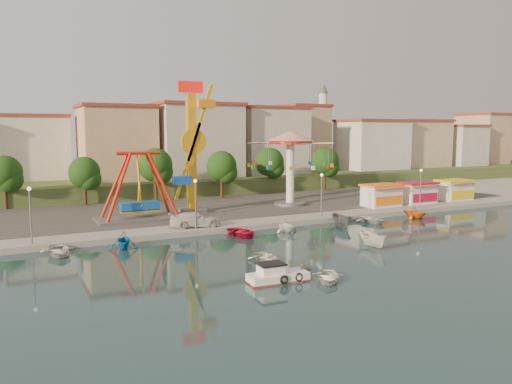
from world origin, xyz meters
TOP-DOWN VIEW (x-y plane):
  - ground at (0.00, 0.00)m, footprint 200.00×200.00m
  - quay_deck at (0.00, 62.00)m, footprint 200.00×100.00m
  - asphalt_pad at (0.00, 30.00)m, footprint 90.00×28.00m
  - hill_terrace at (0.00, 67.00)m, footprint 200.00×60.00m
  - pirate_ship_ride at (-11.98, 21.19)m, footprint 10.00×5.00m
  - kamikaze_tower at (-4.51, 23.32)m, footprint 4.34×3.10m
  - wave_swinger at (9.68, 23.22)m, footprint 11.60×11.60m
  - booth_left at (20.32, 16.49)m, footprint 5.40×3.78m
  - booth_mid at (26.94, 16.49)m, footprint 5.40×3.78m
  - booth_right at (34.42, 16.49)m, footprint 5.40×3.78m
  - lamp_post_0 at (-24.00, 13.00)m, footprint 0.14×0.14m
  - lamp_post_1 at (-8.00, 13.00)m, footprint 0.14×0.14m
  - lamp_post_2 at (8.00, 13.00)m, footprint 0.14×0.14m
  - lamp_post_3 at (24.00, 13.00)m, footprint 0.14×0.14m
  - tree_0 at (-26.00, 36.98)m, footprint 4.60×4.60m
  - tree_1 at (-16.00, 36.24)m, footprint 4.35×4.35m
  - tree_2 at (-6.00, 35.81)m, footprint 5.02×5.02m
  - tree_3 at (4.00, 34.36)m, footprint 4.68×4.68m
  - tree_4 at (14.00, 37.35)m, footprint 4.86×4.86m
  - tree_5 at (24.00, 35.54)m, footprint 4.83×4.83m
  - building_1 at (-21.33, 51.38)m, footprint 12.33×9.01m
  - building_2 at (-8.19, 51.96)m, footprint 11.95×9.28m
  - building_3 at (5.60, 48.80)m, footprint 12.59×10.50m
  - building_4 at (19.07, 52.20)m, footprint 10.75×9.23m
  - building_5 at (32.37, 50.33)m, footprint 12.77×10.96m
  - building_6 at (44.15, 48.77)m, footprint 8.23×8.98m
  - building_7 at (56.03, 53.70)m, footprint 11.59×10.93m
  - building_8 at (69.93, 47.19)m, footprint 12.84×9.28m
  - building_9 at (83.46, 49.95)m, footprint 12.95×9.17m
  - minaret at (36.00, 54.00)m, footprint 2.80×2.80m
  - cabin_motorboat at (-8.61, -5.77)m, footprint 4.54×1.96m
  - rowboat_a at (-6.59, -0.43)m, footprint 2.49×3.47m
  - rowboat_b at (-5.20, -7.33)m, footprint 3.89×4.16m
  - skiff at (4.90, -0.30)m, footprint 1.79×3.90m
  - van at (-7.71, 14.00)m, footprint 5.73×2.89m
  - moored_boat_0 at (-22.00, 9.80)m, footprint 3.02×4.15m
  - moored_boat_1 at (-16.33, 9.80)m, footprint 3.27×3.59m
  - moored_boat_3 at (-4.08, 9.80)m, footprint 3.70×4.69m
  - moored_boat_4 at (1.20, 9.80)m, footprint 2.99×3.32m
  - moored_boat_5 at (8.68, 9.80)m, footprint 1.81×3.76m
  - moored_boat_6 at (13.10, 9.80)m, footprint 3.47×4.34m
  - moored_boat_7 at (19.96, 9.80)m, footprint 3.51×3.80m

SIDE VIEW (x-z plane):
  - ground at x=0.00m, z-range 0.00..0.00m
  - quay_deck at x=0.00m, z-range 0.00..0.60m
  - rowboat_b at x=-5.20m, z-range 0.00..0.70m
  - rowboat_a at x=-6.59m, z-range 0.00..0.71m
  - moored_boat_6 at x=13.10m, z-range 0.00..0.80m
  - cabin_motorboat at x=-8.61m, z-range -0.37..1.20m
  - moored_boat_0 at x=-22.00m, z-range 0.00..0.84m
  - moored_boat_3 at x=-4.08m, z-range 0.00..0.88m
  - asphalt_pad at x=0.00m, z-range 0.60..0.61m
  - moored_boat_5 at x=8.68m, z-range 0.00..1.40m
  - skiff at x=4.90m, z-range 0.00..1.46m
  - moored_boat_4 at x=1.20m, z-range 0.00..1.55m
  - moored_boat_1 at x=-16.33m, z-range 0.00..1.62m
  - moored_boat_7 at x=19.96m, z-range 0.00..1.67m
  - van at x=-7.71m, z-range 0.60..2.20m
  - hill_terrace at x=0.00m, z-range 0.00..3.00m
  - booth_left at x=20.32m, z-range 0.62..3.70m
  - booth_mid at x=26.94m, z-range 0.62..3.70m
  - booth_right at x=34.42m, z-range 0.62..3.70m
  - lamp_post_0 at x=-24.00m, z-range 0.60..5.60m
  - lamp_post_1 at x=-8.00m, z-range 0.60..5.60m
  - lamp_post_2 at x=8.00m, z-range 0.60..5.60m
  - lamp_post_3 at x=24.00m, z-range 0.60..5.60m
  - pirate_ship_ride at x=-11.98m, z-range 0.39..8.39m
  - tree_1 at x=-16.00m, z-range 1.80..8.60m
  - tree_0 at x=-26.00m, z-range 1.87..9.07m
  - tree_3 at x=4.00m, z-range 1.90..9.21m
  - tree_5 at x=24.00m, z-range 1.94..9.48m
  - tree_4 at x=14.00m, z-range 1.95..9.55m
  - tree_2 at x=-6.00m, z-range 1.99..9.84m
  - building_1 at x=-21.33m, z-range 3.00..11.63m
  - building_7 at x=56.03m, z-range 3.00..11.76m
  - building_3 at x=5.60m, z-range 3.00..12.20m
  - building_9 at x=83.46m, z-range 3.00..12.21m
  - building_4 at x=19.07m, z-range 3.00..12.24m
  - wave_swinger at x=9.68m, z-range 3.00..13.40m
  - kamikaze_tower at x=-4.51m, z-range 0.33..16.83m
  - building_5 at x=32.37m, z-range 3.00..14.21m
  - building_2 at x=-8.19m, z-range 3.00..14.23m
  - building_6 at x=44.15m, z-range 3.00..15.36m
  - building_8 at x=69.93m, z-range 3.00..15.58m
  - minaret at x=36.00m, z-range 3.55..21.55m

